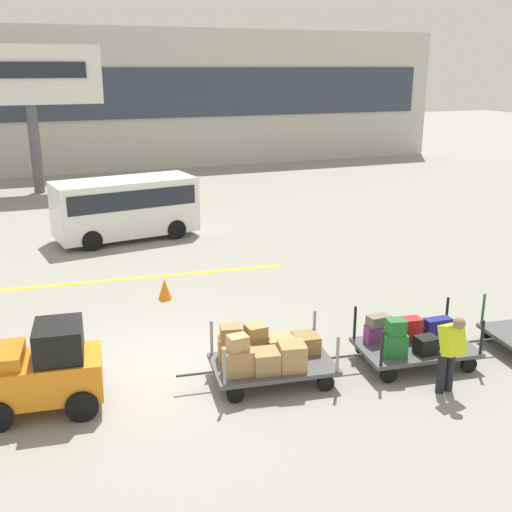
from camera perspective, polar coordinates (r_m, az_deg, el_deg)
name	(u,v)px	position (r m, az deg, el deg)	size (l,w,h in m)	color
ground_plane	(165,368)	(12.74, -8.45, -10.16)	(120.00, 120.00, 0.00)	gray
terminal_building	(54,101)	(37.20, -18.16, 13.47)	(47.97, 2.51, 7.96)	#BCB7AD
baggage_tug	(41,371)	(11.48, -19.22, -9.98)	(2.22, 1.45, 1.58)	orange
baggage_cart_lead	(267,354)	(11.85, 1.01, -9.08)	(3.07, 1.67, 1.16)	#4C4C4F
baggage_cart_middle	(410,340)	(12.92, 14.05, -7.58)	(3.07, 1.67, 1.16)	#4C4C4F
baggage_handler	(450,350)	(11.86, 17.54, -8.31)	(0.42, 0.45, 1.56)	black
shuttle_van	(125,204)	(21.95, -11.98, 4.72)	(5.03, 2.58, 2.10)	white
safety_cone_near	(165,289)	(16.18, -8.43, -3.05)	(0.36, 0.36, 0.55)	orange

